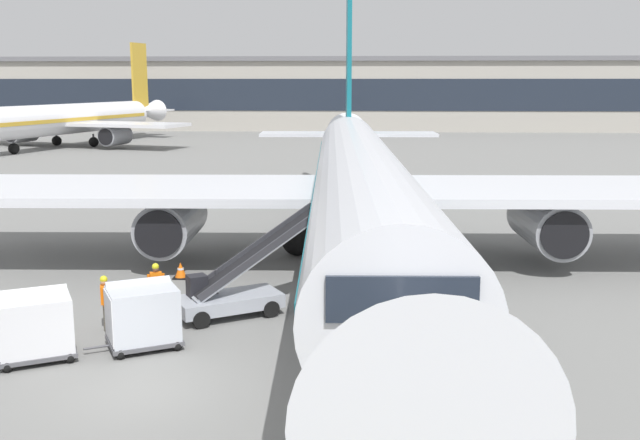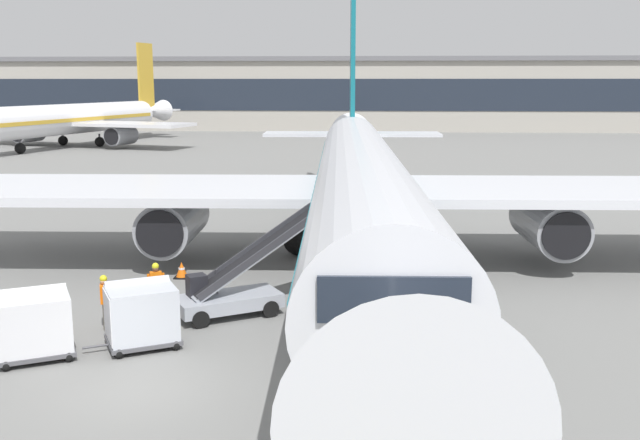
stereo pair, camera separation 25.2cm
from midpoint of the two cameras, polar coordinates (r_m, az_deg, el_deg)
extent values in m
plane|color=slate|center=(19.06, -13.66, -12.97)|extent=(600.00, 600.00, 0.00)
cylinder|color=silver|center=(29.77, 3.44, 3.12)|extent=(4.89, 36.54, 3.53)
cube|color=#146B7A|center=(29.77, 3.44, 3.12)|extent=(4.87, 35.08, 0.42)
cone|color=silver|center=(10.35, 7.20, -11.89)|extent=(3.49, 3.66, 3.36)
cone|color=silver|center=(50.67, 2.65, 6.61)|extent=(3.21, 5.76, 3.00)
cube|color=silver|center=(31.84, -13.73, 2.37)|extent=(17.56, 7.92, 0.36)
cylinder|color=#93969E|center=(30.98, -11.23, -0.15)|extent=(2.37, 4.81, 2.19)
cylinder|color=black|center=(28.67, -12.27, -1.06)|extent=(1.87, 0.19, 1.86)
cube|color=silver|center=(32.43, 20.15, 2.17)|extent=(17.56, 7.92, 0.36)
cylinder|color=#93969E|center=(31.49, 17.77, -0.28)|extent=(2.37, 4.81, 2.19)
cylinder|color=black|center=(29.23, 19.07, -1.19)|extent=(1.87, 0.19, 1.86)
cube|color=#146B7A|center=(49.17, 2.74, 13.37)|extent=(0.44, 4.38, 10.93)
cube|color=silver|center=(48.96, 2.69, 6.78)|extent=(11.87, 3.35, 0.20)
cube|color=#1E2633|center=(12.50, 6.15, -5.26)|extent=(2.53, 1.68, 0.78)
cylinder|color=#47474C|center=(19.63, 4.43, -7.99)|extent=(0.22, 0.22, 1.14)
sphere|color=black|center=(19.82, 4.41, -9.55)|extent=(1.40, 1.40, 1.40)
cylinder|color=#47474C|center=(31.98, -1.47, -0.57)|extent=(0.22, 0.22, 1.14)
sphere|color=black|center=(32.10, -1.46, -1.57)|extent=(1.40, 1.40, 1.40)
cylinder|color=#47474C|center=(32.15, 8.01, -0.61)|extent=(0.22, 0.22, 1.14)
sphere|color=black|center=(32.26, 7.98, -1.61)|extent=(1.40, 1.40, 1.40)
cube|color=#A3A8B2|center=(24.10, -6.96, -6.37)|extent=(3.74, 3.10, 0.44)
cube|color=black|center=(23.98, -9.39, -5.10)|extent=(0.80, 0.79, 0.70)
cylinder|color=#333338|center=(24.17, -7.86, -4.81)|extent=(0.08, 0.08, 0.80)
cube|color=#A3A8B2|center=(24.07, -4.64, -2.64)|extent=(4.43, 3.11, 2.70)
cube|color=black|center=(24.05, -4.64, -2.43)|extent=(4.23, 2.92, 2.54)
cube|color=#333338|center=(23.65, -4.24, -2.58)|extent=(3.95, 2.36, 2.72)
cube|color=#333338|center=(24.44, -5.03, -2.15)|extent=(3.95, 2.36, 2.72)
cylinder|color=black|center=(23.92, -3.64, -6.99)|extent=(0.58, 0.46, 0.56)
cylinder|color=black|center=(25.22, -4.97, -6.06)|extent=(0.58, 0.46, 0.56)
cylinder|color=black|center=(23.14, -9.11, -7.73)|extent=(0.58, 0.46, 0.56)
cylinder|color=black|center=(24.48, -10.18, -6.72)|extent=(0.58, 0.46, 0.56)
cube|color=#515156|center=(21.94, -13.44, -9.14)|extent=(2.51, 2.34, 0.12)
cylinder|color=#4C4C51|center=(21.77, -16.98, -9.51)|extent=(0.65, 0.38, 0.07)
cube|color=silver|center=(21.68, -13.53, -7.12)|extent=(2.38, 2.21, 1.50)
cube|color=silver|center=(21.92, -13.79, -5.50)|extent=(2.03, 1.58, 0.74)
cube|color=silver|center=(21.55, -16.07, -7.37)|extent=(0.69, 1.29, 1.38)
sphere|color=black|center=(22.49, -15.78, -8.92)|extent=(0.30, 0.30, 0.30)
sphere|color=black|center=(21.22, -15.24, -10.10)|extent=(0.30, 0.30, 0.30)
sphere|color=black|center=(22.73, -11.75, -8.51)|extent=(0.30, 0.30, 0.30)
sphere|color=black|center=(21.48, -10.97, -9.65)|extent=(0.30, 0.30, 0.30)
cube|color=#515156|center=(21.96, -21.12, -9.57)|extent=(2.51, 2.34, 0.12)
cube|color=silver|center=(21.70, -21.27, -7.56)|extent=(2.38, 2.21, 1.50)
cube|color=silver|center=(21.94, -21.42, -5.94)|extent=(2.03, 1.58, 0.74)
sphere|color=black|center=(22.61, -23.25, -9.30)|extent=(0.30, 0.30, 0.30)
sphere|color=black|center=(21.33, -23.19, -10.50)|extent=(0.30, 0.30, 0.30)
sphere|color=black|center=(22.66, -19.17, -8.97)|extent=(0.30, 0.30, 0.30)
sphere|color=black|center=(21.38, -18.84, -10.15)|extent=(0.30, 0.30, 0.30)
cylinder|color=#514C42|center=(24.73, -12.23, -6.26)|extent=(0.15, 0.15, 0.86)
cylinder|color=#514C42|center=(24.72, -12.65, -6.28)|extent=(0.15, 0.15, 0.86)
cube|color=orange|center=(24.53, -12.51, -4.66)|extent=(0.44, 0.35, 0.58)
cube|color=white|center=(24.41, -12.49, -4.74)|extent=(0.32, 0.13, 0.08)
sphere|color=brown|center=(24.42, -12.55, -3.73)|extent=(0.21, 0.21, 0.21)
sphere|color=yellow|center=(24.41, -12.55, -3.57)|extent=(0.23, 0.23, 0.23)
cylinder|color=orange|center=(24.56, -11.94, -4.74)|extent=(0.09, 0.09, 0.56)
cylinder|color=orange|center=(24.53, -13.07, -4.80)|extent=(0.09, 0.09, 0.56)
cylinder|color=#514C42|center=(23.71, -16.25, -7.20)|extent=(0.15, 0.15, 0.86)
cylinder|color=#514C42|center=(23.54, -16.25, -7.33)|extent=(0.15, 0.15, 0.86)
cube|color=orange|center=(23.41, -16.34, -5.59)|extent=(0.35, 0.44, 0.58)
cube|color=white|center=(23.41, -16.04, -5.57)|extent=(0.13, 0.32, 0.08)
sphere|color=tan|center=(23.30, -16.40, -4.62)|extent=(0.21, 0.21, 0.21)
sphere|color=yellow|center=(23.29, -16.41, -4.46)|extent=(0.23, 0.23, 0.23)
cylinder|color=orange|center=(23.66, -16.34, -5.54)|extent=(0.09, 0.09, 0.56)
cylinder|color=orange|center=(23.20, -16.34, -5.87)|extent=(0.09, 0.09, 0.56)
cube|color=black|center=(29.07, -10.58, -4.44)|extent=(0.57, 0.57, 0.05)
cone|color=orange|center=(28.99, -10.60, -3.83)|extent=(0.45, 0.45, 0.60)
cylinder|color=white|center=(28.98, -10.60, -3.77)|extent=(0.25, 0.25, 0.07)
cube|color=yellow|center=(30.46, 3.77, -3.62)|extent=(0.20, 110.00, 0.01)
cube|color=#A8A399|center=(123.61, -4.43, 9.77)|extent=(147.58, 20.25, 10.72)
cube|color=#1E2633|center=(113.54, -5.15, 9.80)|extent=(143.16, 0.10, 4.82)
cube|color=slate|center=(121.64, -4.60, 12.44)|extent=(146.11, 17.21, 0.70)
cylinder|color=white|center=(90.60, -18.89, 7.54)|extent=(11.37, 29.05, 3.52)
cube|color=gold|center=(90.60, -18.89, 7.54)|extent=(11.08, 27.94, 0.42)
cone|color=white|center=(104.82, -12.97, 8.36)|extent=(4.42, 6.24, 3.00)
cube|color=white|center=(96.08, -22.21, 7.16)|extent=(14.94, 9.41, 0.36)
cylinder|color=#93969E|center=(95.04, -21.93, 6.38)|extent=(3.14, 4.25, 2.19)
cylinder|color=black|center=(93.59, -22.71, 6.27)|extent=(1.82, 0.62, 1.86)
cube|color=white|center=(86.73, -14.57, 7.30)|extent=(14.94, 9.41, 0.36)
cylinder|color=#93969E|center=(86.90, -15.31, 6.43)|extent=(3.14, 4.25, 2.19)
cylinder|color=black|center=(85.31, -16.05, 6.32)|extent=(1.82, 0.62, 1.86)
cube|color=gold|center=(103.56, -13.51, 10.98)|extent=(1.23, 3.45, 8.76)
cube|color=white|center=(103.39, -13.48, 8.45)|extent=(9.71, 4.82, 0.20)
cylinder|color=#47474C|center=(84.05, -22.49, 5.56)|extent=(0.22, 0.22, 0.96)
sphere|color=black|center=(84.09, -22.47, 5.24)|extent=(1.17, 1.17, 1.17)
cylinder|color=#47474C|center=(93.52, -19.53, 6.21)|extent=(0.22, 0.22, 0.96)
sphere|color=black|center=(93.55, -19.52, 5.92)|extent=(1.17, 1.17, 1.17)
cylinder|color=#47474C|center=(90.30, -16.90, 6.22)|extent=(0.22, 0.22, 0.96)
sphere|color=black|center=(90.34, -16.89, 5.92)|extent=(1.17, 1.17, 1.17)
camera|label=1|loc=(0.13, -89.71, 0.06)|focal=40.62mm
camera|label=2|loc=(0.13, 90.29, -0.06)|focal=40.62mm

